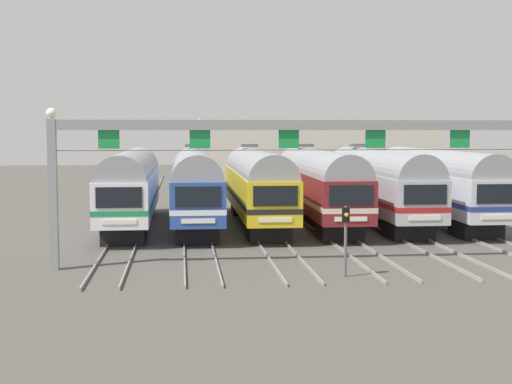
# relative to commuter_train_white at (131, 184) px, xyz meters

# --- Properties ---
(ground_plane) EXTENTS (160.00, 160.00, 0.00)m
(ground_plane) POSITION_rel_commuter_train_white_xyz_m (9.78, 0.01, -2.69)
(ground_plane) COLOR #4C4944
(track_bed) EXTENTS (21.06, 70.00, 0.15)m
(track_bed) POSITION_rel_commuter_train_white_xyz_m (9.78, 17.01, -2.61)
(track_bed) COLOR gray
(track_bed) RESTS_ON ground
(commuter_train_white) EXTENTS (2.88, 18.06, 4.77)m
(commuter_train_white) POSITION_rel_commuter_train_white_xyz_m (0.00, 0.00, 0.00)
(commuter_train_white) COLOR white
(commuter_train_white) RESTS_ON ground
(commuter_train_blue) EXTENTS (2.88, 18.06, 5.05)m
(commuter_train_blue) POSITION_rel_commuter_train_white_xyz_m (3.91, 0.00, 0.00)
(commuter_train_blue) COLOR #284C9E
(commuter_train_blue) RESTS_ON ground
(commuter_train_yellow) EXTENTS (2.88, 18.06, 5.05)m
(commuter_train_yellow) POSITION_rel_commuter_train_white_xyz_m (7.82, 0.00, 0.00)
(commuter_train_yellow) COLOR gold
(commuter_train_yellow) RESTS_ON ground
(commuter_train_maroon) EXTENTS (2.88, 18.06, 5.05)m
(commuter_train_maroon) POSITION_rel_commuter_train_white_xyz_m (11.73, 0.00, 0.00)
(commuter_train_maroon) COLOR maroon
(commuter_train_maroon) RESTS_ON ground
(commuter_train_stainless) EXTENTS (2.88, 18.06, 5.05)m
(commuter_train_stainless) POSITION_rel_commuter_train_white_xyz_m (15.64, 0.00, 0.00)
(commuter_train_stainless) COLOR #B2B5BA
(commuter_train_stainless) RESTS_ON ground
(commuter_train_silver) EXTENTS (2.88, 18.06, 4.77)m
(commuter_train_silver) POSITION_rel_commuter_train_white_xyz_m (19.55, 0.00, 0.00)
(commuter_train_silver) COLOR silver
(commuter_train_silver) RESTS_ON ground
(catenary_gantry) EXTENTS (24.79, 0.44, 6.97)m
(catenary_gantry) POSITION_rel_commuter_train_white_xyz_m (9.78, -13.49, 2.64)
(catenary_gantry) COLOR gray
(catenary_gantry) RESTS_ON ground
(yard_signal_mast) EXTENTS (0.28, 0.35, 2.93)m
(yard_signal_mast) POSITION_rel_commuter_train_white_xyz_m (9.78, -16.28, -0.64)
(yard_signal_mast) COLOR #59595E
(yard_signal_mast) RESTS_ON ground
(maintenance_building) EXTENTS (27.52, 10.00, 7.35)m
(maintenance_building) POSITION_rel_commuter_train_white_xyz_m (18.92, 39.75, 0.99)
(maintenance_building) COLOR beige
(maintenance_building) RESTS_ON ground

